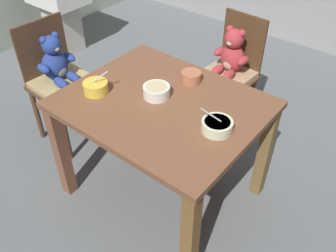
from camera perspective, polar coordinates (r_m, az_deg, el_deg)
ground_plane at (r=2.49m, az=-0.73°, el=-10.10°), size 5.20×5.20×0.04m
dining_table at (r=2.06m, az=-0.87°, el=0.97°), size 1.05×0.86×0.71m
teddy_chair_far_center at (r=2.69m, az=9.53°, el=9.13°), size 0.38×0.41×0.87m
teddy_chair_near_left at (r=2.67m, az=-16.47°, el=7.74°), size 0.44×0.43×0.88m
porridge_bowl_white_center at (r=2.01m, az=-1.79°, el=5.42°), size 0.15×0.15×0.06m
porridge_bowl_terracotta_far_center at (r=2.14m, az=3.66°, el=7.60°), size 0.12×0.12×0.06m
porridge_bowl_cream_near_right at (r=1.80m, az=7.59°, el=0.06°), size 0.15×0.15×0.13m
porridge_bowl_yellow_near_left at (r=2.08m, az=-11.11°, el=5.93°), size 0.14×0.14×0.13m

